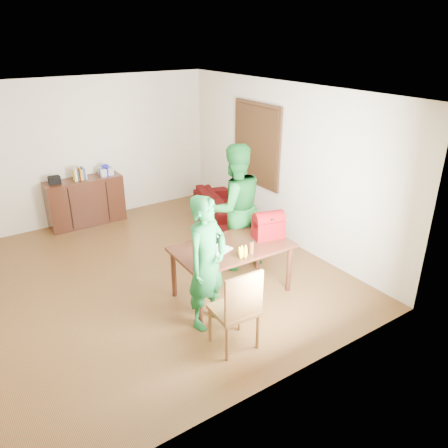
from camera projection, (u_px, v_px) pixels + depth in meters
room at (145, 192)px, 6.25m from camera, size 5.20×5.70×2.90m
table at (232, 252)px, 5.96m from camera, size 1.63×0.95×0.75m
chair at (234, 324)px, 5.07m from camera, size 0.51×0.49×1.06m
person_near at (207, 263)px, 5.26m from camera, size 0.73×0.59×1.72m
person_far at (234, 207)px, 6.60m from camera, size 1.05×0.87×1.96m
laptop at (219, 248)px, 5.77m from camera, size 0.37×0.31×0.23m
bananas at (243, 256)px, 5.59m from camera, size 0.18×0.11×0.07m
bottle at (251, 247)px, 5.69m from camera, size 0.07×0.07×0.19m
red_bag at (268, 227)px, 6.10m from camera, size 0.47×0.34×0.31m
sofa at (228, 212)px, 8.20m from camera, size 1.42×2.28×0.62m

